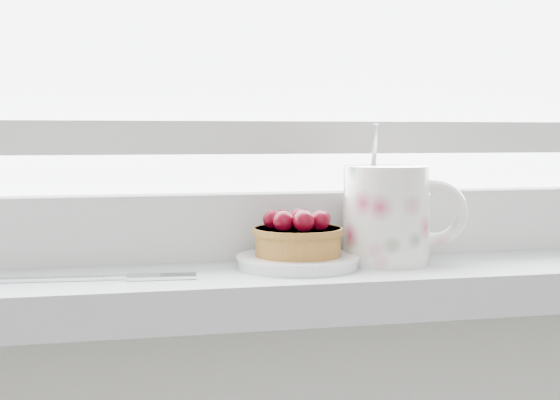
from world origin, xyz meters
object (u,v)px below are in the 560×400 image
object	(u,v)px
raspberry_tart	(298,236)
fork	(85,278)
floral_mug	(390,212)
saucer	(298,261)

from	to	relation	value
raspberry_tart	fork	xyz separation A→B (m)	(-0.21, -0.02, -0.03)
raspberry_tart	floral_mug	size ratio (longest dim) A/B	0.62
raspberry_tart	floral_mug	distance (m)	0.10
raspberry_tart	floral_mug	xyz separation A→B (m)	(0.10, 0.01, 0.02)
fork	floral_mug	bearing A→B (deg)	5.70
floral_mug	raspberry_tart	bearing A→B (deg)	-176.23
raspberry_tart	fork	world-z (taller)	raspberry_tart
saucer	raspberry_tart	xyz separation A→B (m)	(-0.00, -0.00, 0.03)
floral_mug	fork	size ratio (longest dim) A/B	0.72
floral_mug	fork	distance (m)	0.31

